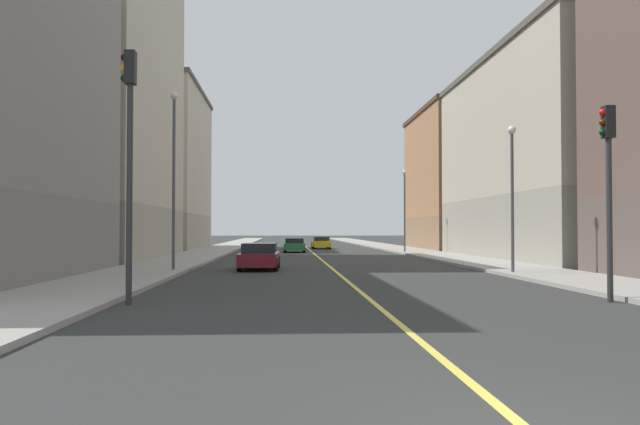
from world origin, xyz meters
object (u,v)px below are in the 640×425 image
(building_left_mid, at_px, (550,157))
(building_left_far, at_px, (463,180))
(traffic_light_right_near, at_px, (129,142))
(car_green, at_px, (295,245))
(building_right_midblock, at_px, (96,87))
(car_maroon, at_px, (260,257))
(street_lamp_left_near, at_px, (512,182))
(street_lamp_right_near, at_px, (174,163))
(building_right_distant, at_px, (157,169))
(traffic_light_left_near, at_px, (608,174))
(car_yellow, at_px, (321,243))
(street_lamp_left_far, at_px, (405,202))

(building_left_mid, height_order, building_left_far, building_left_far)
(traffic_light_right_near, height_order, car_green, traffic_light_right_near)
(building_right_midblock, distance_m, car_maroon, 20.36)
(street_lamp_left_near, relative_size, car_maroon, 1.47)
(traffic_light_right_near, xyz_separation_m, car_maroon, (2.90, 14.86, -3.69))
(traffic_light_right_near, distance_m, street_lamp_right_near, 12.79)
(building_right_midblock, xyz_separation_m, street_lamp_left_near, (22.91, -16.89, -7.67))
(building_left_far, xyz_separation_m, traffic_light_right_near, (-21.93, -45.83, -2.58))
(building_right_distant, xyz_separation_m, traffic_light_left_near, (21.89, -48.59, -4.56))
(street_lamp_left_near, relative_size, street_lamp_right_near, 0.78)
(building_right_distant, xyz_separation_m, car_green, (13.79, -9.39, -7.52))
(traffic_light_right_near, bearing_deg, building_right_midblock, 107.82)
(building_right_distant, distance_m, car_yellow, 18.27)
(building_left_mid, height_order, street_lamp_left_far, building_left_mid)
(building_left_mid, height_order, car_green, building_left_mid)
(building_right_midblock, bearing_deg, building_left_mid, -4.60)
(street_lamp_left_far, bearing_deg, street_lamp_left_near, -90.00)
(building_left_mid, xyz_separation_m, building_left_far, (0.00, 21.01, 0.09))
(building_right_midblock, height_order, car_green, building_right_midblock)
(car_maroon, bearing_deg, car_yellow, 81.65)
(car_green, height_order, car_maroon, car_maroon)
(building_right_midblock, relative_size, car_green, 5.67)
(building_left_mid, height_order, building_right_distant, building_right_distant)
(building_right_distant, distance_m, traffic_light_left_near, 53.49)
(building_left_mid, relative_size, car_yellow, 5.75)
(traffic_light_left_near, xyz_separation_m, car_yellow, (-5.23, 48.88, -2.94))
(street_lamp_left_near, bearing_deg, car_yellow, 99.23)
(building_right_midblock, xyz_separation_m, street_lamp_left_far, (22.91, 8.59, -7.47))
(traffic_light_left_near, bearing_deg, building_left_mid, 70.47)
(building_left_far, bearing_deg, building_left_mid, -90.00)
(car_maroon, bearing_deg, street_lamp_left_far, 61.86)
(building_right_distant, bearing_deg, street_lamp_right_near, -77.75)
(building_left_far, bearing_deg, car_yellow, 167.74)
(building_right_distant, height_order, street_lamp_left_far, building_right_distant)
(traffic_light_right_near, height_order, car_maroon, traffic_light_right_near)
(street_lamp_right_near, bearing_deg, traffic_light_right_near, -85.58)
(building_left_mid, distance_m, car_green, 23.05)
(traffic_light_left_near, height_order, car_yellow, traffic_light_left_near)
(street_lamp_right_near, distance_m, street_lamp_left_far, 27.66)
(car_yellow, xyz_separation_m, car_green, (-2.87, -9.68, -0.03))
(building_right_distant, xyz_separation_m, street_lamp_left_far, (22.91, -12.71, -3.82))
(street_lamp_left_near, distance_m, street_lamp_right_near, 15.33)
(traffic_light_left_near, xyz_separation_m, car_maroon, (-10.22, 14.86, -2.92))
(building_left_mid, height_order, traffic_light_left_near, building_left_mid)
(building_right_distant, relative_size, car_yellow, 4.50)
(street_lamp_left_near, bearing_deg, street_lamp_left_far, 90.00)
(building_left_far, bearing_deg, car_green, -158.60)
(building_left_mid, xyz_separation_m, street_lamp_left_near, (-7.79, -14.42, -2.74))
(building_right_midblock, distance_m, car_yellow, 29.46)
(street_lamp_left_far, bearing_deg, traffic_light_right_near, -111.51)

